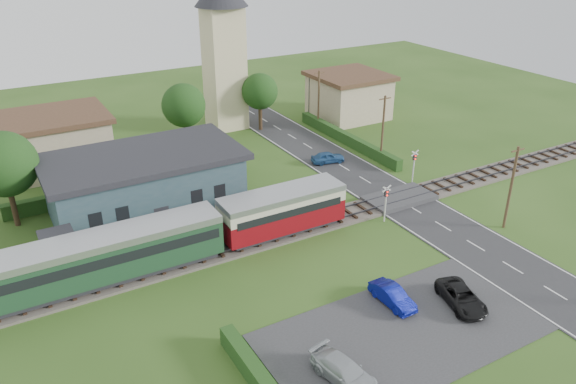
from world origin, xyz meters
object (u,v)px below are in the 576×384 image
train (55,269)px  pedestrian_far (102,245)px  car_park_blue (392,296)px  pedestrian_near (230,211)px  church_tower (223,41)px  house_east (349,95)px  car_on_road (328,157)px  house_west (54,141)px  equipment_hut (59,249)px  car_park_dark (462,297)px  crossing_signal_far (414,162)px  car_park_silver (344,371)px  station_building (145,183)px  crossing_signal_near (386,198)px

train → pedestrian_far: train is taller
car_park_blue → pedestrian_near: size_ratio=2.27×
church_tower → house_east: size_ratio=2.00×
train → car_on_road: size_ratio=12.65×
house_west → pedestrian_far: 20.01m
equipment_hut → car_park_dark: 27.46m
house_east → crossing_signal_far: bearing=-108.1°
car_park_silver → pedestrian_near: 19.06m
station_building → crossing_signal_far: station_building is taller
crossing_signal_near → car_on_road: 13.21m
church_tower → house_east: 17.21m
train → crossing_signal_near: 25.21m
car_on_road → equipment_hut: bearing=116.6°
pedestrian_near → car_park_silver: bearing=105.4°
church_tower → house_west: 21.55m
house_west → equipment_hut: bearing=-98.6°
church_tower → crossing_signal_far: 26.39m
car_park_blue → car_park_silver: bearing=-149.2°
station_building → train: (-8.70, -8.99, -0.52)m
crossing_signal_far → train: bearing=-175.8°
car_park_silver → pedestrian_near: (1.93, 18.95, 0.55)m
house_east → pedestrian_near: house_east is taller
station_building → church_tower: 23.89m
house_east → house_west: bearing=178.4°
car_park_dark → pedestrian_far: (-18.66, 16.85, 0.64)m
pedestrian_far → crossing_signal_far: bearing=-84.3°
church_tower → house_east: bearing=-14.9°
station_building → house_east: bearing=23.4°
car_park_dark → equipment_hut: bearing=157.1°
church_tower → car_park_silver: church_tower is taller
equipment_hut → house_west: bearing=81.4°
crossing_signal_near → church_tower: bearing=92.8°
station_building → train: station_building is taller
house_west → church_tower: bearing=8.5°
church_tower → car_on_road: 18.81m
train → crossing_signal_far: bearing=4.2°
house_east → church_tower: bearing=165.1°
station_building → crossing_signal_far: 24.51m
train → car_park_dark: train is taller
church_tower → car_on_road: bearing=-74.7°
station_building → house_east: 32.70m
house_west → car_park_dark: house_west is taller
train → pedestrian_near: train is taller
church_tower → car_park_dark: 40.97m
station_building → church_tower: size_ratio=0.91×
church_tower → house_west: size_ratio=1.63×
crossing_signal_far → pedestrian_near: bearing=176.8°
equipment_hut → crossing_signal_far: crossing_signal_far is taller
church_tower → car_park_silver: bearing=-105.9°
equipment_hut → pedestrian_near: 13.12m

